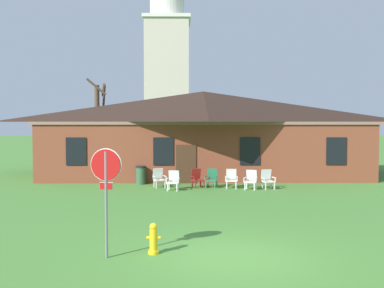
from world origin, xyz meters
name	(u,v)px	position (x,y,z in m)	size (l,w,h in m)	color
ground_plane	(232,258)	(0.00, 0.00, 0.00)	(200.00, 200.00, 0.00)	#477F33
brick_building	(203,132)	(0.00, 18.44, 2.72)	(19.64, 10.40, 5.34)	brown
dome_tower	(167,67)	(-3.21, 39.63, 9.47)	(5.18, 5.18, 20.58)	#BCB29E
stop_sign	(106,180)	(-3.09, 0.05, 1.92)	(0.79, 0.22, 2.70)	slate
lawn_chair_by_porch	(159,178)	(-2.52, 11.99, 0.50)	(0.76, 0.81, 0.96)	silver
lawn_chair_near_door	(173,180)	(-1.75, 10.99, 0.50)	(0.70, 0.73, 0.96)	white
lawn_chair_left_end	(197,178)	(-0.56, 11.88, 0.50)	(0.77, 0.82, 0.96)	maroon
lawn_chair_middle	(212,178)	(0.20, 11.89, 0.50)	(0.75, 0.80, 0.96)	#28704C
lawn_chair_right_end	(231,178)	(1.17, 11.69, 0.50)	(0.68, 0.71, 0.96)	silver
lawn_chair_far_side	(251,179)	(2.09, 11.21, 0.50)	(0.76, 0.81, 0.96)	white
lawn_chair_under_eave	(267,179)	(2.94, 11.35, 0.50)	(0.72, 0.76, 0.96)	silver
bare_tree_beside_building	(97,121)	(-7.59, 21.87, 3.40)	(1.54, 1.57, 6.47)	brown
fire_hydrant	(153,239)	(-1.96, 0.37, 0.38)	(0.36, 0.28, 0.79)	gold
trash_bin	(141,175)	(-3.56, 13.14, 0.50)	(0.56, 0.56, 0.98)	#335638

